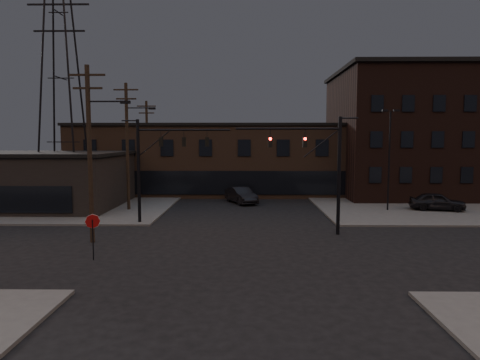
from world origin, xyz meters
The scene contains 18 objects.
ground centered at (0.00, 0.00, 0.00)m, with size 140.00×140.00×0.00m, color black.
sidewalk_ne centered at (22.00, 22.00, 0.07)m, with size 30.00×30.00×0.15m, color #474744.
sidewalk_nw centered at (-22.00, 22.00, 0.07)m, with size 30.00×30.00×0.15m, color #474744.
building_row centered at (0.00, 28.00, 4.00)m, with size 40.00×12.00×8.00m, color #4A3527.
building_right centered at (22.00, 26.00, 7.00)m, with size 22.00×16.00×14.00m, color black.
building_left centered at (-20.00, 16.00, 2.50)m, with size 16.00×12.00×5.00m, color black.
traffic_signal_near centered at (5.36, 4.50, 4.93)m, with size 7.12×0.24×8.00m.
traffic_signal_far centered at (-6.72, 8.00, 5.01)m, with size 7.12×0.24×8.00m.
stop_sign centered at (-8.00, -1.99, 1.84)m, with size 0.72×0.33×2.48m.
utility_pole_near centered at (-9.43, 2.00, 5.87)m, with size 3.70×0.28×11.00m.
utility_pole_mid centered at (-10.44, 14.00, 6.13)m, with size 3.70×0.28×11.50m.
utility_pole_far centered at (-11.50, 26.00, 5.78)m, with size 2.20×0.28×11.00m.
transmission_tower centered at (-18.00, 18.00, 12.50)m, with size 7.00×7.00×25.00m, color black, non-canonical shape.
lot_light_a centered at (13.00, 14.00, 5.51)m, with size 1.50×0.28×9.14m.
lot_light_b centered at (19.00, 19.00, 5.51)m, with size 1.50×0.28×9.14m.
parked_car_lot_a centered at (17.39, 13.90, 0.95)m, with size 1.89×4.71×1.60m, color black.
parked_car_lot_b centered at (21.24, 22.51, 0.85)m, with size 1.95×4.79×1.39m, color silver.
car_crossing centered at (-0.32, 18.92, 0.82)m, with size 1.74×5.00×1.65m, color black.
Camera 1 is at (0.24, -24.39, 6.43)m, focal length 32.00 mm.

